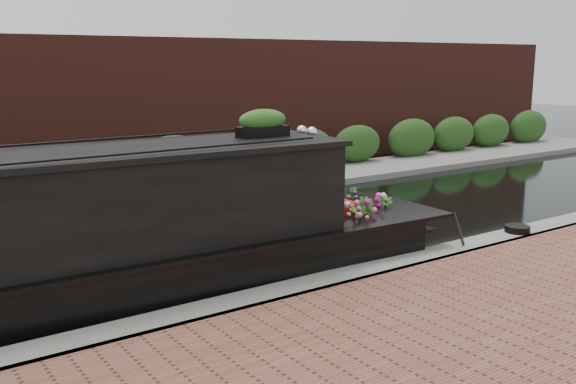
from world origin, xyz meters
TOP-DOWN VIEW (x-y plane):
  - ground at (0.00, 0.00)m, footprint 80.00×80.00m
  - near_bank_coping at (0.00, -3.30)m, footprint 40.00×0.60m
  - far_bank_path at (0.00, 4.20)m, footprint 40.00×2.40m
  - far_hedge at (0.00, 5.10)m, footprint 40.00×1.10m
  - far_brick_wall at (0.00, 7.20)m, footprint 40.00×1.00m
  - narrowboat at (-2.62, -1.77)m, footprint 12.14×2.71m
  - rope_fender at (3.93, -1.78)m, footprint 0.37×0.38m
  - coiled_mooring_rope at (5.27, -3.28)m, footprint 0.45×0.45m

SIDE VIEW (x-z plane):
  - ground at x=0.00m, z-range 0.00..0.00m
  - near_bank_coping at x=0.00m, z-range -0.25..0.25m
  - far_bank_path at x=0.00m, z-range -0.17..0.17m
  - far_hedge at x=0.00m, z-range -1.40..1.40m
  - far_brick_wall at x=0.00m, z-range -4.00..4.00m
  - rope_fender at x=3.93m, z-range 0.00..0.37m
  - coiled_mooring_rope at x=5.27m, z-range 0.25..0.37m
  - narrowboat at x=-2.62m, z-range -0.58..2.27m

